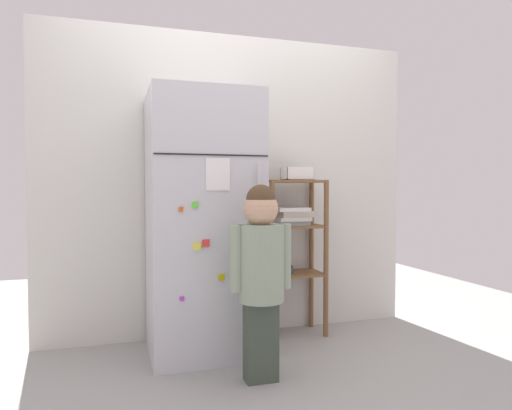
{
  "coord_description": "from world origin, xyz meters",
  "views": [
    {
      "loc": [
        -0.85,
        -2.92,
        1.06
      ],
      "look_at": [
        0.07,
        0.02,
        0.95
      ],
      "focal_mm": 32.46,
      "sensor_mm": 36.0,
      "label": 1
    }
  ],
  "objects": [
    {
      "name": "ground_plane",
      "position": [
        0.0,
        0.0,
        0.0
      ],
      "size": [
        6.0,
        6.0,
        0.0
      ],
      "primitive_type": "plane",
      "color": "#999993"
    },
    {
      "name": "kitchen_wall_back",
      "position": [
        0.0,
        0.36,
        1.08
      ],
      "size": [
        2.75,
        0.03,
        2.17
      ],
      "primitive_type": "cube",
      "color": "silver",
      "rests_on": "ground"
    },
    {
      "name": "refrigerator",
      "position": [
        -0.29,
        0.02,
        0.83
      ],
      "size": [
        0.68,
        0.66,
        1.67
      ],
      "color": "silver",
      "rests_on": "ground"
    },
    {
      "name": "child_standing",
      "position": [
        -0.07,
        -0.52,
        0.66
      ],
      "size": [
        0.35,
        0.26,
        1.08
      ],
      "color": "#3C483B",
      "rests_on": "ground"
    },
    {
      "name": "pantry_shelf_unit",
      "position": [
        0.39,
        0.19,
        0.71
      ],
      "size": [
        0.44,
        0.29,
        1.12
      ],
      "color": "brown",
      "rests_on": "ground"
    },
    {
      "name": "fruit_bin",
      "position": [
        0.44,
        0.19,
        1.16
      ],
      "size": [
        0.21,
        0.15,
        0.09
      ],
      "color": "white",
      "rests_on": "pantry_shelf_unit"
    }
  ]
}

